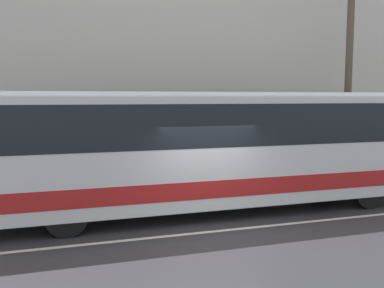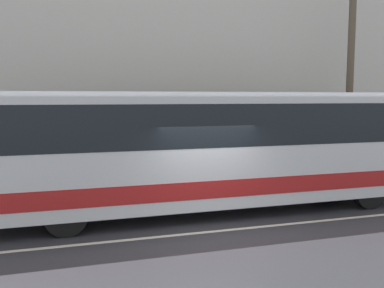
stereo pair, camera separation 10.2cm
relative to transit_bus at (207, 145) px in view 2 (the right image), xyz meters
name	(u,v)px [view 2 (the right image)]	position (x,y,z in m)	size (l,w,h in m)	color
ground_plane	(215,231)	(-0.41, -1.77, -1.88)	(60.00, 60.00, 0.00)	#333338
sidewalk	(164,186)	(-0.41, 3.42, -1.82)	(60.00, 2.37, 0.13)	gray
building_facade	(155,37)	(-0.41, 4.75, 3.54)	(60.00, 0.35, 11.26)	silver
lane_stripe	(215,231)	(-0.41, -1.77, -1.88)	(54.00, 0.14, 0.01)	beige
transit_bus	(207,145)	(0.00, 0.00, 0.00)	(12.43, 2.49, 3.34)	silver
utility_pole_near	(350,73)	(6.74, 2.79, 2.22)	(0.27, 0.27, 7.96)	brown
pedestrian_waiting	(225,164)	(1.66, 2.76, -1.04)	(0.36, 0.36, 1.56)	#333338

